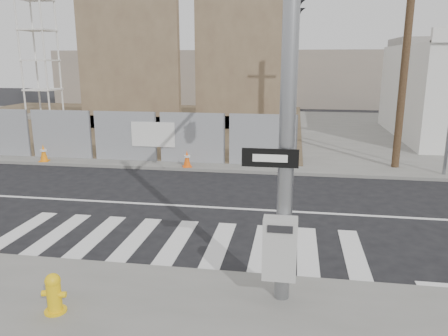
% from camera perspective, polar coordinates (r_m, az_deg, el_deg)
% --- Properties ---
extents(ground, '(100.00, 100.00, 0.00)m').
position_cam_1_polar(ground, '(12.68, -3.16, -5.08)').
color(ground, black).
rests_on(ground, ground).
extents(sidewalk_far, '(50.00, 20.00, 0.12)m').
position_cam_1_polar(sidewalk_far, '(26.15, 3.42, 4.94)').
color(sidewalk_far, slate).
rests_on(sidewalk_far, ground).
extents(signal_pole, '(0.96, 5.87, 7.00)m').
position_cam_1_polar(signal_pole, '(9.68, 8.97, 17.65)').
color(signal_pole, gray).
rests_on(signal_pole, sidewalk_near).
extents(concrete_wall_left, '(6.00, 1.30, 8.00)m').
position_cam_1_polar(concrete_wall_left, '(26.60, -12.20, 11.99)').
color(concrete_wall_left, brown).
rests_on(concrete_wall_left, sidewalk_far).
extents(concrete_wall_right, '(5.50, 1.30, 8.00)m').
position_cam_1_polar(concrete_wall_right, '(25.99, 2.43, 12.24)').
color(concrete_wall_right, brown).
rests_on(concrete_wall_right, sidewalk_far).
extents(utility_pole_right, '(1.60, 0.28, 10.00)m').
position_cam_1_polar(utility_pole_right, '(17.67, 22.92, 16.37)').
color(utility_pole_right, '#4F3924').
rests_on(utility_pole_right, sidewalk_far).
extents(fire_hydrant, '(0.43, 0.43, 0.68)m').
position_cam_1_polar(fire_hydrant, '(7.84, -21.34, -14.98)').
color(fire_hydrant, yellow).
rests_on(fire_hydrant, sidewalk_near).
extents(traffic_cone_c, '(0.44, 0.44, 0.70)m').
position_cam_1_polar(traffic_cone_c, '(19.17, -22.50, 1.83)').
color(traffic_cone_c, orange).
rests_on(traffic_cone_c, sidewalk_far).
extents(traffic_cone_d, '(0.43, 0.43, 0.65)m').
position_cam_1_polar(traffic_cone_d, '(16.84, -4.85, 1.20)').
color(traffic_cone_d, '#FB5B0D').
rests_on(traffic_cone_d, sidewalk_far).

